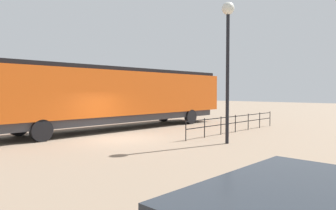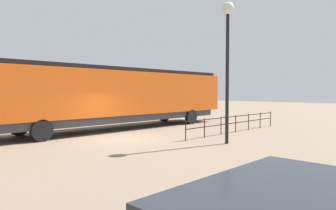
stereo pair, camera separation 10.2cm
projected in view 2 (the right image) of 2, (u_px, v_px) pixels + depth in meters
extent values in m
plane|color=#84705B|center=(120.00, 139.00, 16.19)|extent=(120.00, 120.00, 0.00)
cube|color=#D15114|center=(118.00, 93.00, 20.40)|extent=(3.19, 17.97, 2.73)
cube|color=black|center=(195.00, 98.00, 26.15)|extent=(3.06, 2.04, 1.91)
cube|color=black|center=(118.00, 70.00, 20.33)|extent=(2.87, 17.25, 0.24)
cube|color=#38383D|center=(118.00, 117.00, 20.47)|extent=(2.87, 16.53, 0.45)
cylinder|color=black|center=(164.00, 115.00, 25.62)|extent=(0.30, 1.10, 1.10)
cylinder|color=black|center=(191.00, 117.00, 23.62)|extent=(0.30, 1.10, 1.10)
cylinder|color=black|center=(19.00, 126.00, 17.34)|extent=(0.30, 1.10, 1.10)
cylinder|color=black|center=(41.00, 130.00, 15.34)|extent=(0.30, 1.10, 1.10)
cylinder|color=black|center=(227.00, 78.00, 14.65)|extent=(0.16, 0.16, 6.16)
sphere|color=silver|center=(228.00, 8.00, 14.50)|extent=(0.58, 0.58, 0.58)
cube|color=black|center=(236.00, 116.00, 18.85)|extent=(0.04, 9.28, 0.04)
cube|color=black|center=(236.00, 123.00, 18.87)|extent=(0.04, 9.28, 0.04)
cylinder|color=black|center=(186.00, 131.00, 15.53)|extent=(0.05, 0.05, 1.05)
cylinder|color=black|center=(204.00, 128.00, 16.64)|extent=(0.05, 0.05, 1.05)
cylinder|color=black|center=(221.00, 126.00, 17.76)|extent=(0.05, 0.05, 1.05)
cylinder|color=black|center=(236.00, 124.00, 18.87)|extent=(0.05, 0.05, 1.05)
cylinder|color=black|center=(249.00, 122.00, 19.98)|extent=(0.05, 0.05, 1.05)
cylinder|color=black|center=(260.00, 120.00, 21.10)|extent=(0.05, 0.05, 1.05)
cylinder|color=black|center=(271.00, 119.00, 22.21)|extent=(0.05, 0.05, 1.05)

